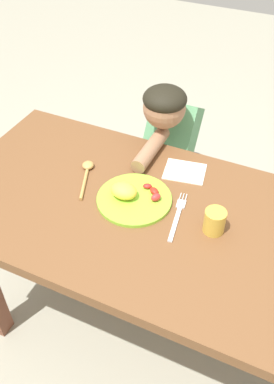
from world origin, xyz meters
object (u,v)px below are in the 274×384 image
object	(u,v)px
fork	(177,216)
spoon	(87,171)
plate	(132,197)
person	(169,165)
drinking_cup	(215,221)

from	to	relation	value
fork	spoon	world-z (taller)	spoon
plate	person	xyz separation A→B (m)	(-0.04, 0.46, -0.22)
plate	fork	world-z (taller)	plate
spoon	drinking_cup	bearing A→B (deg)	-120.08
fork	plate	bearing A→B (deg)	78.04
fork	person	world-z (taller)	person
drinking_cup	person	size ratio (longest dim) A/B	0.08
drinking_cup	spoon	bearing A→B (deg)	171.52
fork	spoon	xyz separation A→B (m)	(-0.36, 0.06, 0.01)
spoon	drinking_cup	distance (m)	0.49
plate	person	bearing A→B (deg)	95.13
fork	person	distance (m)	0.55
spoon	person	distance (m)	0.49
plate	fork	distance (m)	0.16
plate	drinking_cup	xyz separation A→B (m)	(0.28, -0.02, 0.02)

